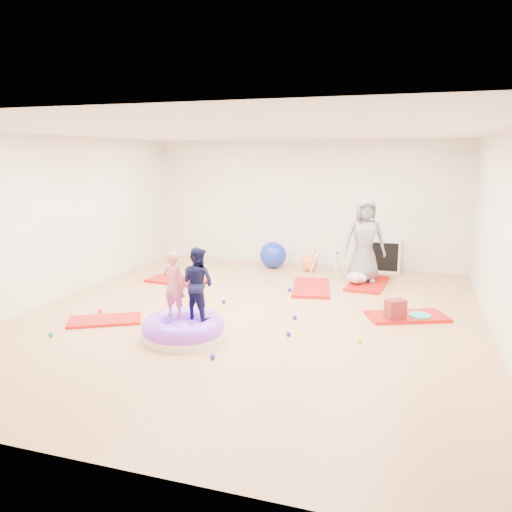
% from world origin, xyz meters
% --- Properties ---
extents(room, '(7.01, 8.01, 2.81)m').
position_xyz_m(room, '(0.00, 0.00, 1.40)').
color(room, tan).
rests_on(room, ground).
extents(gym_mat_front_left, '(1.18, 0.98, 0.04)m').
position_xyz_m(gym_mat_front_left, '(-2.00, -0.92, 0.02)').
color(gym_mat_front_left, '#B00016').
rests_on(gym_mat_front_left, ground).
extents(gym_mat_mid_left, '(1.23, 0.71, 0.05)m').
position_xyz_m(gym_mat_mid_left, '(-2.07, 1.60, 0.02)').
color(gym_mat_mid_left, '#B00016').
rests_on(gym_mat_mid_left, ground).
extents(gym_mat_center_back, '(0.90, 1.44, 0.06)m').
position_xyz_m(gym_mat_center_back, '(0.59, 1.87, 0.03)').
color(gym_mat_center_back, '#B00016').
rests_on(gym_mat_center_back, ground).
extents(gym_mat_right, '(1.33, 1.02, 0.05)m').
position_xyz_m(gym_mat_right, '(2.33, 0.64, 0.02)').
color(gym_mat_right, '#B00016').
rests_on(gym_mat_right, ground).
extents(gym_mat_rear_right, '(0.78, 1.39, 0.06)m').
position_xyz_m(gym_mat_rear_right, '(1.57, 2.51, 0.03)').
color(gym_mat_rear_right, '#B00016').
rests_on(gym_mat_rear_right, ground).
extents(inflatable_cushion, '(1.13, 1.13, 0.36)m').
position_xyz_m(inflatable_cushion, '(-0.56, -1.21, 0.14)').
color(inflatable_cushion, silver).
rests_on(inflatable_cushion, ground).
extents(child_pink, '(0.36, 0.26, 0.92)m').
position_xyz_m(child_pink, '(-0.72, -1.13, 0.79)').
color(child_pink, '#C85E69').
rests_on(child_pink, inflatable_cushion).
extents(child_navy, '(0.57, 0.50, 0.99)m').
position_xyz_m(child_navy, '(-0.38, -1.10, 0.82)').
color(child_navy, black).
rests_on(child_navy, inflatable_cushion).
extents(adult_caregiver, '(0.91, 0.73, 1.62)m').
position_xyz_m(adult_caregiver, '(1.47, 2.57, 0.87)').
color(adult_caregiver, slate).
rests_on(adult_caregiver, gym_mat_rear_right).
extents(infant, '(0.40, 0.40, 0.23)m').
position_xyz_m(infant, '(1.37, 2.31, 0.17)').
color(infant, '#A3B6E3').
rests_on(infant, gym_mat_rear_right).
extents(ball_pit_balls, '(4.33, 3.92, 0.07)m').
position_xyz_m(ball_pit_balls, '(-0.47, -0.12, 0.03)').
color(ball_pit_balls, '#1426A6').
rests_on(ball_pit_balls, ground).
extents(exercise_ball_blue, '(0.59, 0.59, 0.59)m').
position_xyz_m(exercise_ball_blue, '(-0.59, 3.41, 0.29)').
color(exercise_ball_blue, '#1426A6').
rests_on(exercise_ball_blue, ground).
extents(exercise_ball_orange, '(0.38, 0.38, 0.38)m').
position_xyz_m(exercise_ball_orange, '(0.25, 3.34, 0.19)').
color(exercise_ball_orange, orange).
rests_on(exercise_ball_orange, ground).
extents(infant_play_gym, '(0.62, 0.59, 0.48)m').
position_xyz_m(infant_play_gym, '(0.63, 3.22, 0.32)').
color(infant_play_gym, silver).
rests_on(infant_play_gym, ground).
extents(cube_shelf, '(0.70, 0.35, 0.70)m').
position_xyz_m(cube_shelf, '(1.78, 3.79, 0.35)').
color(cube_shelf, silver).
rests_on(cube_shelf, ground).
extents(balance_disc, '(0.33, 0.33, 0.07)m').
position_xyz_m(balance_disc, '(2.52, 0.65, 0.04)').
color(balance_disc, '#1FAFA3').
rests_on(balance_disc, ground).
extents(backpack, '(0.34, 0.32, 0.33)m').
position_xyz_m(backpack, '(2.16, 0.43, 0.17)').
color(backpack, '#B01319').
rests_on(backpack, ground).
extents(yellow_toy, '(0.20, 0.20, 0.03)m').
position_xyz_m(yellow_toy, '(-0.59, -0.71, 0.01)').
color(yellow_toy, yellow).
rests_on(yellow_toy, ground).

